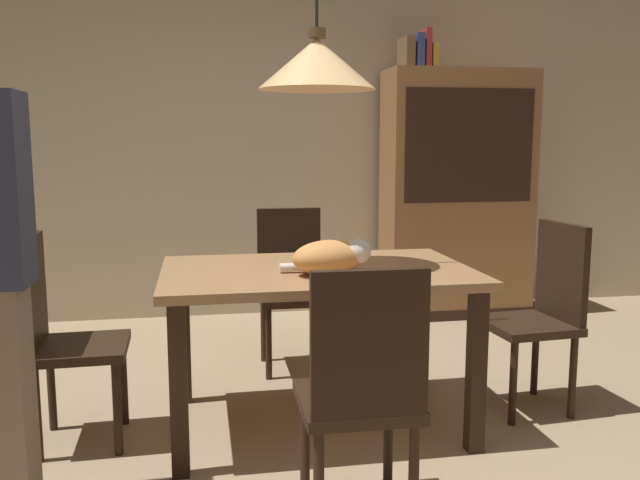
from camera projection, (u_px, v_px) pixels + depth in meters
name	position (u px, v px, depth m)	size (l,w,h in m)	color
ground	(358.00, 471.00, 2.71)	(10.00, 10.00, 0.00)	tan
back_wall	(278.00, 125.00, 5.07)	(6.40, 0.10, 2.90)	beige
dining_table	(317.00, 290.00, 3.06)	(1.40, 0.90, 0.75)	#A87A4C
chair_right_side	(542.00, 308.00, 3.29)	(0.43, 0.43, 0.93)	black
chair_far_back	(291.00, 280.00, 3.94)	(0.40, 0.40, 0.93)	black
chair_near_front	(362.00, 387.00, 2.23)	(0.41, 0.41, 0.93)	black
chair_left_side	(60.00, 331.00, 2.88)	(0.41, 0.41, 0.93)	black
cat_sleeping	(331.00, 257.00, 2.90)	(0.41, 0.32, 0.16)	#E59951
pendant_lamp	(317.00, 63.00, 2.91)	(0.52, 0.52, 1.30)	#E5B775
hutch_bookcase	(456.00, 199.00, 5.07)	(1.12, 0.45, 1.85)	olive
book_brown_thick	(406.00, 53.00, 4.84)	(0.06, 0.24, 0.22)	brown
book_blue_wide	(416.00, 52.00, 4.85)	(0.06, 0.24, 0.24)	#384C93
book_red_tall	(424.00, 49.00, 4.86)	(0.04, 0.22, 0.28)	#B73833
book_yellow_short	(432.00, 57.00, 4.87)	(0.04, 0.20, 0.18)	gold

